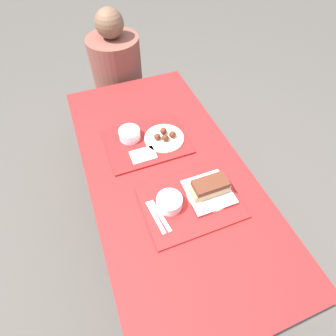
% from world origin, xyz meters
% --- Properties ---
extents(ground_plane, '(12.00, 12.00, 0.00)m').
position_xyz_m(ground_plane, '(0.00, 0.00, 0.00)').
color(ground_plane, '#4C4742').
extents(picnic_table, '(0.77, 1.57, 0.73)m').
position_xyz_m(picnic_table, '(0.00, 0.00, 0.63)').
color(picnic_table, maroon).
rests_on(picnic_table, ground_plane).
extents(picnic_bench_far, '(0.73, 0.28, 0.45)m').
position_xyz_m(picnic_bench_far, '(0.00, 1.01, 0.37)').
color(picnic_bench_far, maroon).
rests_on(picnic_bench_far, ground_plane).
extents(tray_near, '(0.43, 0.33, 0.01)m').
position_xyz_m(tray_near, '(0.03, -0.22, 0.74)').
color(tray_near, red).
rests_on(tray_near, picnic_table).
extents(tray_far, '(0.43, 0.33, 0.01)m').
position_xyz_m(tray_far, '(-0.03, 0.20, 0.74)').
color(tray_far, red).
rests_on(tray_far, picnic_table).
extents(bowl_coleslaw_near, '(0.11, 0.11, 0.05)m').
position_xyz_m(bowl_coleslaw_near, '(-0.06, -0.21, 0.78)').
color(bowl_coleslaw_near, silver).
rests_on(bowl_coleslaw_near, tray_near).
extents(brisket_sandwich_plate, '(0.20, 0.20, 0.09)m').
position_xyz_m(brisket_sandwich_plate, '(0.13, -0.21, 0.78)').
color(brisket_sandwich_plate, beige).
rests_on(brisket_sandwich_plate, tray_near).
extents(plastic_fork_near, '(0.04, 0.17, 0.00)m').
position_xyz_m(plastic_fork_near, '(-0.14, -0.24, 0.75)').
color(plastic_fork_near, white).
rests_on(plastic_fork_near, tray_near).
extents(plastic_knife_near, '(0.04, 0.17, 0.00)m').
position_xyz_m(plastic_knife_near, '(-0.12, -0.24, 0.75)').
color(plastic_knife_near, white).
rests_on(plastic_knife_near, tray_near).
extents(condiment_packet, '(0.04, 0.03, 0.01)m').
position_xyz_m(condiment_packet, '(0.05, -0.15, 0.75)').
color(condiment_packet, '#3F3F47').
rests_on(condiment_packet, tray_near).
extents(bowl_coleslaw_far, '(0.11, 0.11, 0.05)m').
position_xyz_m(bowl_coleslaw_far, '(-0.11, 0.26, 0.78)').
color(bowl_coleslaw_far, silver).
rests_on(bowl_coleslaw_far, tray_far).
extents(wings_plate_far, '(0.21, 0.21, 0.05)m').
position_xyz_m(wings_plate_far, '(0.06, 0.19, 0.76)').
color(wings_plate_far, beige).
rests_on(wings_plate_far, tray_far).
extents(napkin_far, '(0.13, 0.09, 0.01)m').
position_xyz_m(napkin_far, '(-0.08, 0.11, 0.75)').
color(napkin_far, white).
rests_on(napkin_far, tray_far).
extents(person_seated_across, '(0.36, 0.36, 0.67)m').
position_xyz_m(person_seated_across, '(0.00, 1.01, 0.72)').
color(person_seated_across, brown).
rests_on(person_seated_across, picnic_bench_far).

